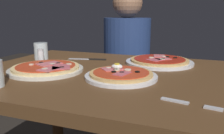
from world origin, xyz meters
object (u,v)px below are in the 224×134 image
pizza_foreground (121,75)px  salt_shaker (41,56)px  water_glass_far (41,52)px  fork (185,103)px  knife (90,59)px  pizza_across_right (159,61)px  pizza_across_left (46,68)px  diner_person (126,78)px  dining_table (99,101)px

pizza_foreground → salt_shaker: salt_shaker is taller
water_glass_far → fork: size_ratio=0.55×
fork → knife: 0.68m
pizza_across_right → salt_shaker: 0.57m
knife → water_glass_far: bearing=-163.3°
water_glass_far → pizza_across_left: bearing=-49.2°
pizza_foreground → diner_person: diner_person is taller
pizza_across_left → knife: 0.29m
salt_shaker → fork: bearing=-24.4°
dining_table → water_glass_far: (-0.38, 0.13, 0.17)m
water_glass_far → knife: bearing=16.7°
dining_table → knife: knife is taller
pizza_foreground → knife: (-0.26, 0.28, -0.01)m
pizza_foreground → knife: bearing=133.0°
pizza_across_right → knife: size_ratio=1.63×
pizza_across_right → fork: bearing=-73.1°
pizza_foreground → pizza_across_left: 0.32m
dining_table → pizza_foreground: (0.12, -0.07, 0.15)m
pizza_across_left → diner_person: (0.11, 0.77, -0.23)m
dining_table → pizza_across_right: size_ratio=3.28×
water_glass_far → pizza_foreground: bearing=-22.2°
diner_person → salt_shaker: bearing=69.1°
dining_table → pizza_across_left: size_ratio=3.40×
dining_table → pizza_across_right: pizza_across_right is taller
knife → diner_person: size_ratio=0.16×
water_glass_far → salt_shaker: bearing=-54.0°
pizza_across_left → water_glass_far: water_glass_far is taller
pizza_across_right → water_glass_far: bearing=-170.2°
pizza_across_left → salt_shaker: 0.19m
pizza_across_left → pizza_across_right: (0.41, 0.32, -0.00)m
pizza_across_right → salt_shaker: bearing=-161.8°
diner_person → dining_table: bearing=97.1°
dining_table → salt_shaker: 0.37m
knife → diner_person: 0.53m
knife → diner_person: (0.05, 0.48, -0.22)m
pizza_foreground → diner_person: bearing=105.3°
fork → salt_shaker: size_ratio=2.35×
pizza_across_right → knife: (-0.35, -0.03, -0.01)m
diner_person → fork: bearing=115.4°
pizza_foreground → pizza_across_right: (0.09, 0.31, -0.00)m
dining_table → pizza_across_right: bearing=47.7°
pizza_across_right → fork: size_ratio=2.01×
dining_table → water_glass_far: size_ratio=12.03×
water_glass_far → knife: 0.26m
salt_shaker → diner_person: 0.72m
dining_table → pizza_across_left: 0.26m
pizza_across_left → diner_person: bearing=81.8°
knife → diner_person: diner_person is taller
knife → pizza_across_right: bearing=4.8°
fork → salt_shaker: bearing=155.6°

